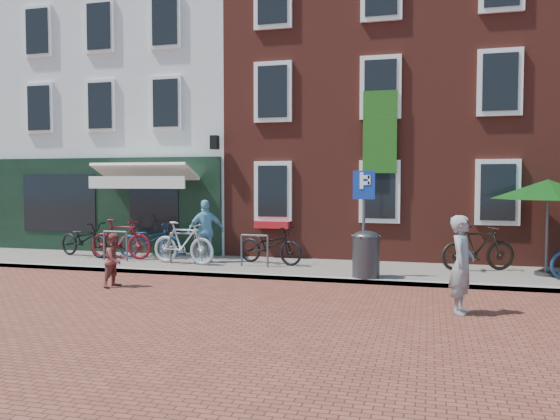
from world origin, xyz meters
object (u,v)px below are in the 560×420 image
(parking_sign, at_px, (364,204))
(bicycle_0, at_px, (84,239))
(cafe_person, at_px, (206,231))
(parasol, at_px, (548,185))
(woman, at_px, (462,265))
(litter_bin, at_px, (366,252))
(boy, at_px, (115,260))
(bicycle_1, at_px, (121,239))
(bicycle_3, at_px, (183,243))
(bicycle_4, at_px, (270,245))
(bicycle_5, at_px, (478,248))
(bicycle_2, at_px, (150,240))

(parking_sign, xyz_separation_m, bicycle_0, (-8.20, 1.31, -1.16))
(parking_sign, xyz_separation_m, cafe_person, (-4.36, 1.19, -0.82))
(parking_sign, distance_m, parasol, 4.29)
(parking_sign, relative_size, woman, 1.42)
(parasol, bearing_deg, litter_bin, -161.11)
(parasol, height_order, cafe_person, parasol)
(boy, height_order, bicycle_1, bicycle_1)
(bicycle_1, height_order, bicycle_3, same)
(woman, relative_size, bicycle_1, 0.92)
(woman, relative_size, bicycle_3, 0.92)
(woman, relative_size, cafe_person, 1.01)
(bicycle_1, xyz_separation_m, bicycle_3, (2.10, -0.42, 0.00))
(bicycle_0, height_order, bicycle_4, same)
(bicycle_5, bearing_deg, bicycle_3, 75.22)
(bicycle_1, bearing_deg, bicycle_3, -102.06)
(parasol, xyz_separation_m, bicycle_4, (-6.68, 0.07, -1.58))
(litter_bin, bearing_deg, bicycle_0, 170.20)
(bicycle_0, height_order, bicycle_1, bicycle_1)
(parasol, distance_m, boy, 9.92)
(bicycle_2, xyz_separation_m, bicycle_4, (3.63, -0.22, 0.00))
(bicycle_0, bearing_deg, litter_bin, -84.09)
(woman, height_order, bicycle_5, woman)
(litter_bin, bearing_deg, parasol, 18.89)
(woman, distance_m, boy, 7.14)
(cafe_person, distance_m, bicycle_1, 2.57)
(cafe_person, distance_m, bicycle_5, 6.99)
(litter_bin, xyz_separation_m, boy, (-5.18, -1.99, -0.10))
(parking_sign, bearing_deg, litter_bin, -58.31)
(parasol, xyz_separation_m, boy, (-9.19, -3.36, -1.60))
(litter_bin, xyz_separation_m, bicycle_1, (-6.99, 1.27, -0.03))
(litter_bin, bearing_deg, bicycle_3, 170.14)
(boy, relative_size, bicycle_0, 0.61)
(bicycle_1, distance_m, bicycle_4, 4.32)
(woman, bearing_deg, bicycle_1, 79.97)
(cafe_person, bearing_deg, bicycle_3, 10.32)
(boy, relative_size, bicycle_3, 0.63)
(parking_sign, bearing_deg, bicycle_5, 30.70)
(parasol, height_order, woman, parasol)
(parking_sign, distance_m, bicycle_0, 8.38)
(bicycle_5, bearing_deg, bicycle_1, 71.34)
(parking_sign, xyz_separation_m, parasol, (4.08, 1.25, 0.42))
(parasol, height_order, bicycle_3, parasol)
(litter_bin, bearing_deg, bicycle_5, 33.34)
(parasol, relative_size, bicycle_3, 1.35)
(woman, bearing_deg, bicycle_2, 76.01)
(parasol, height_order, bicycle_1, parasol)
(boy, height_order, bicycle_2, boy)
(parasol, relative_size, bicycle_4, 1.31)
(bicycle_0, bearing_deg, parking_sign, -83.37)
(litter_bin, bearing_deg, bicycle_1, 169.72)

